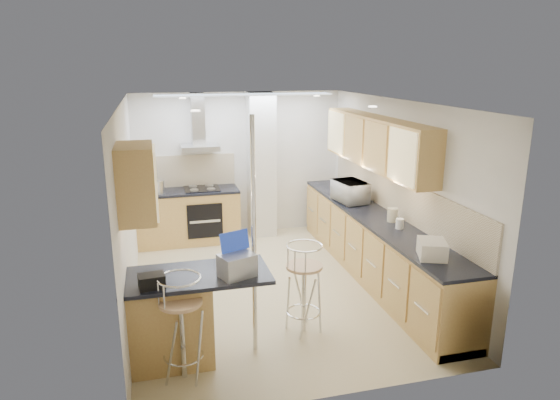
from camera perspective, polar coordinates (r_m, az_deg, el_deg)
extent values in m
plane|color=#CABA87|center=(6.94, -0.95, -9.92)|extent=(4.80, 4.80, 0.00)
cube|color=silver|center=(8.80, -4.65, 4.07)|extent=(3.60, 0.04, 2.50)
cube|color=silver|center=(4.34, 6.49, -8.06)|extent=(3.60, 0.04, 2.50)
cube|color=silver|center=(6.35, -17.00, -0.99)|extent=(0.04, 4.80, 2.50)
cube|color=silver|center=(7.13, 13.22, 1.03)|extent=(0.04, 4.80, 2.50)
cube|color=silver|center=(6.29, -1.05, 11.12)|extent=(3.60, 4.80, 0.02)
cube|color=tan|center=(7.28, 10.88, 6.52)|extent=(0.34, 3.00, 0.72)
cube|color=tan|center=(4.88, -16.13, 1.90)|extent=(0.34, 0.62, 0.72)
cube|color=beige|center=(7.14, 13.08, 0.48)|extent=(0.03, 4.40, 0.56)
cube|color=beige|center=(8.69, -10.82, 3.24)|extent=(1.70, 0.03, 0.56)
cube|color=silver|center=(8.67, -2.14, 3.95)|extent=(0.45, 0.40, 2.50)
cube|color=silver|center=(8.40, -9.15, 5.96)|extent=(0.62, 0.48, 0.08)
cube|color=silver|center=(8.48, -9.37, 9.04)|extent=(0.22, 0.20, 0.88)
cylinder|color=silver|center=(5.05, -3.02, -4.53)|extent=(0.05, 0.05, 2.50)
cube|color=black|center=(8.32, -8.56, -2.41)|extent=(0.58, 0.02, 0.58)
cube|color=black|center=(8.49, -8.91, 1.27)|extent=(0.58, 0.50, 0.02)
cube|color=tan|center=(8.05, -4.09, 11.91)|extent=(2.80, 0.35, 0.02)
cube|color=tan|center=(7.24, 10.71, -5.33)|extent=(0.60, 4.40, 0.88)
cube|color=black|center=(7.09, 10.89, -1.85)|extent=(0.63, 4.40, 0.04)
cube|color=tan|center=(8.60, -10.44, -1.97)|extent=(1.70, 0.60, 0.88)
cube|color=black|center=(8.48, -10.59, 1.00)|extent=(1.70, 0.63, 0.04)
cube|color=tan|center=(5.30, -9.38, -13.18)|extent=(1.35, 0.62, 0.90)
cube|color=black|center=(5.10, -9.61, -8.53)|extent=(1.47, 0.72, 0.04)
imported|color=white|center=(7.66, 8.07, 0.96)|extent=(0.47, 0.63, 0.32)
cube|color=#92959A|center=(4.94, -4.94, -7.45)|extent=(0.40, 0.35, 0.23)
cube|color=black|center=(4.86, -14.46, -8.95)|extent=(0.26, 0.20, 0.13)
cylinder|color=silver|center=(7.85, 8.50, 0.74)|extent=(0.13, 0.13, 0.17)
cylinder|color=silver|center=(7.80, 8.70, 0.59)|extent=(0.13, 0.13, 0.16)
cylinder|color=#BDB697|center=(6.82, 12.72, -1.66)|extent=(0.16, 0.16, 0.18)
cylinder|color=white|center=(6.55, 13.52, -2.65)|extent=(0.11, 0.11, 0.13)
cube|color=silver|center=(5.70, 16.99, -5.37)|extent=(0.39, 0.43, 0.19)
cylinder|color=silver|center=(8.30, -13.62, 1.43)|extent=(0.16, 0.16, 0.22)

